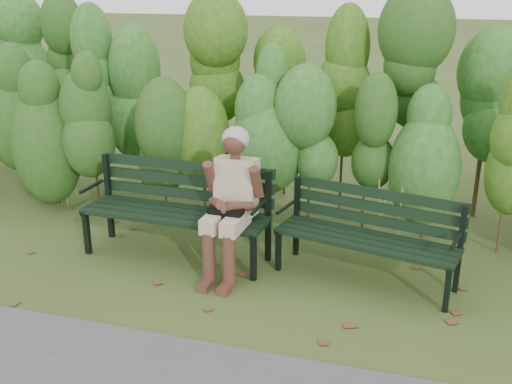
# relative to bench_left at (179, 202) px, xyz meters

# --- Properties ---
(ground) EXTENTS (80.00, 80.00, 0.00)m
(ground) POSITION_rel_bench_left_xyz_m (0.80, -0.45, -0.53)
(ground) COLOR #3B4B20
(hedge_band) EXTENTS (11.04, 1.67, 2.42)m
(hedge_band) POSITION_rel_bench_left_xyz_m (0.80, 1.41, 0.73)
(hedge_band) COLOR #47381E
(hedge_band) RESTS_ON ground
(leaf_litter) EXTENTS (5.40, 2.18, 0.01)m
(leaf_litter) POSITION_rel_bench_left_xyz_m (0.50, -0.52, -0.53)
(leaf_litter) COLOR brown
(leaf_litter) RESTS_ON ground
(bench_left) EXTENTS (1.82, 0.65, 0.90)m
(bench_left) POSITION_rel_bench_left_xyz_m (0.00, 0.00, 0.00)
(bench_left) COLOR black
(bench_left) RESTS_ON ground
(bench_right) EXTENTS (1.67, 0.85, 0.80)m
(bench_right) POSITION_rel_bench_left_xyz_m (1.81, 0.02, -0.06)
(bench_right) COLOR black
(bench_right) RESTS_ON ground
(seated_woman) EXTENTS (0.54, 0.78, 1.33)m
(seated_woman) POSITION_rel_bench_left_xyz_m (0.60, -0.21, 0.22)
(seated_woman) COLOR tan
(seated_woman) RESTS_ON ground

